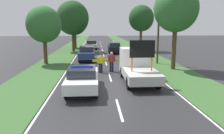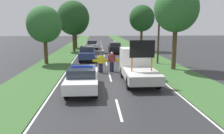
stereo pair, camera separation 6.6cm
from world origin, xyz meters
TOP-DOWN VIEW (x-y plane):
  - ground_plane at (0.00, 0.00)m, footprint 160.00×160.00m
  - lane_markings at (0.00, 14.46)m, footprint 7.53×67.53m
  - grass_verge_left at (-5.65, 20.00)m, footprint 3.66×120.00m
  - grass_verge_right at (5.65, 20.00)m, footprint 3.66×120.00m
  - police_car at (-1.91, -0.73)m, footprint 1.86×4.94m
  - work_truck at (1.91, 1.59)m, footprint 2.15×5.29m
  - road_barrier at (0.11, 5.38)m, footprint 3.02×0.08m
  - police_officer at (-0.68, 4.46)m, footprint 0.59×0.37m
  - pedestrian_civilian at (0.27, 4.77)m, footprint 0.63×0.40m
  - traffic_cone_near_police at (-2.13, 5.75)m, footprint 0.41×0.41m
  - traffic_cone_centre_front at (1.97, 4.79)m, footprint 0.47×0.47m
  - queued_car_hatch_blue at (-2.11, 11.20)m, footprint 1.74×4.30m
  - queued_car_sedan_black at (1.66, 18.39)m, footprint 1.73×4.38m
  - queued_car_van_white at (-1.78, 24.98)m, footprint 1.81×4.64m
  - roadside_tree_near_left at (-4.81, 26.77)m, footprint 4.36×4.36m
  - roadside_tree_near_right at (-4.58, 20.87)m, footprint 4.98×4.98m
  - roadside_tree_mid_left at (6.00, 5.43)m, footprint 3.88×3.88m
  - roadside_tree_mid_right at (-6.35, 9.35)m, footprint 3.58×3.58m
  - roadside_tree_far_left at (6.15, 20.93)m, footprint 3.94×3.94m
  - utility_pole at (5.41, 8.61)m, footprint 1.20×0.20m

SIDE VIEW (x-z plane):
  - ground_plane at x=0.00m, z-range 0.00..0.00m
  - lane_markings at x=0.00m, z-range 0.00..0.01m
  - grass_verge_left at x=-5.65m, z-range 0.00..0.03m
  - grass_verge_right at x=5.65m, z-range 0.00..0.03m
  - traffic_cone_near_police at x=-2.13m, z-range 0.00..0.57m
  - traffic_cone_centre_front at x=1.97m, z-range 0.00..0.64m
  - queued_car_van_white at x=-1.78m, z-range 0.02..1.50m
  - police_car at x=-1.91m, z-range 0.00..1.57m
  - queued_car_sedan_black at x=1.66m, z-range 0.02..1.62m
  - road_barrier at x=0.11m, z-range 0.33..1.34m
  - queued_car_hatch_blue at x=-2.11m, z-range 0.02..1.69m
  - police_officer at x=-0.68m, z-range 0.15..1.79m
  - pedestrian_civilian at x=0.27m, z-range 0.15..1.90m
  - work_truck at x=1.91m, z-range -0.41..2.62m
  - utility_pole at x=5.41m, z-range 0.11..6.43m
  - roadside_tree_mid_right at x=-6.35m, z-range 1.09..7.08m
  - roadside_tree_near_left at x=-4.81m, z-range 1.16..8.10m
  - roadside_tree_far_left at x=6.15m, z-range 1.52..8.76m
  - roadside_tree_near_right at x=-4.58m, z-range 1.27..9.06m
  - roadside_tree_mid_left at x=6.00m, z-range 1.65..9.10m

